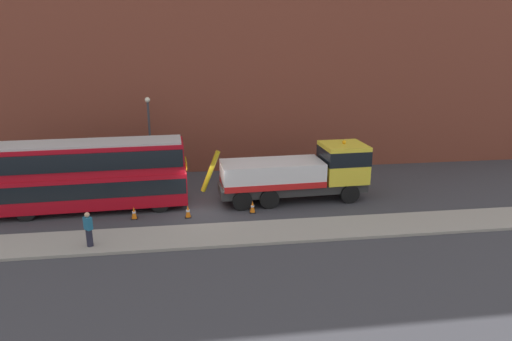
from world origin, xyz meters
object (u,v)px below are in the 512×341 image
pedestrian_onlooker (89,230)px  traffic_cone_midway (188,212)px  double_decker_bus (89,173)px  traffic_cone_near_bus (134,213)px  recovery_tow_truck (300,172)px  traffic_cone_near_truck (252,207)px  street_lamp (150,132)px

pedestrian_onlooker → traffic_cone_midway: 5.74m
double_decker_bus → traffic_cone_near_bus: size_ratio=15.45×
recovery_tow_truck → traffic_cone_near_bus: (-9.83, -1.80, -1.42)m
traffic_cone_near_bus → traffic_cone_midway: size_ratio=1.00×
recovery_tow_truck → traffic_cone_near_truck: size_ratio=14.16×
traffic_cone_midway → pedestrian_onlooker: bearing=-144.1°
double_decker_bus → pedestrian_onlooker: (0.92, -5.32, -1.25)m
pedestrian_onlooker → traffic_cone_near_truck: pedestrian_onlooker is taller
double_decker_bus → street_lamp: size_ratio=1.91×
traffic_cone_near_bus → street_lamp: bearing=86.3°
recovery_tow_truck → double_decker_bus: bearing=177.6°
traffic_cone_midway → street_lamp: size_ratio=0.12×
pedestrian_onlooker → street_lamp: street_lamp is taller
double_decker_bus → traffic_cone_midway: 6.18m
traffic_cone_near_bus → street_lamp: 7.92m
traffic_cone_near_bus → street_lamp: size_ratio=0.12×
recovery_tow_truck → traffic_cone_midway: (-6.87, -2.00, -1.42)m
recovery_tow_truck → traffic_cone_near_truck: (-3.20, -1.77, -1.42)m
traffic_cone_near_truck → double_decker_bus: bearing=169.2°
traffic_cone_near_truck → street_lamp: size_ratio=0.12×
double_decker_bus → street_lamp: (3.04, 5.48, 1.24)m
pedestrian_onlooker → traffic_cone_near_bus: size_ratio=2.38×
traffic_cone_midway → street_lamp: bearing=108.5°
double_decker_bus → recovery_tow_truck: bearing=-2.4°
double_decker_bus → traffic_cone_midway: bearing=-22.1°
traffic_cone_near_bus → double_decker_bus: bearing=145.4°
double_decker_bus → traffic_cone_midway: (5.54, -1.98, -1.89)m
traffic_cone_near_bus → pedestrian_onlooker: bearing=-115.0°
traffic_cone_midway → street_lamp: (-2.50, 7.45, 3.13)m
traffic_cone_midway → traffic_cone_near_bus: bearing=176.2°
double_decker_bus → traffic_cone_near_truck: bearing=-13.3°
double_decker_bus → street_lamp: 6.39m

